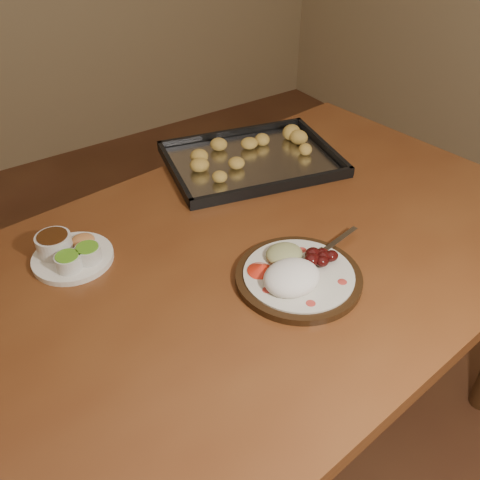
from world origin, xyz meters
TOP-DOWN VIEW (x-y plane):
  - ground at (0.00, 0.00)m, footprint 4.00×4.00m
  - dining_table at (0.08, -0.13)m, footprint 1.59×1.06m
  - dinner_plate at (0.11, -0.26)m, footprint 0.34×0.26m
  - condiment_saucer at (-0.25, 0.07)m, footprint 0.17×0.17m
  - baking_tray at (0.32, 0.19)m, footprint 0.52×0.43m

SIDE VIEW (x-z plane):
  - ground at x=0.00m, z-range 0.00..0.00m
  - dining_table at x=0.08m, z-range 0.28..1.03m
  - baking_tray at x=0.32m, z-range 0.74..0.79m
  - dinner_plate at x=0.11m, z-range 0.74..0.80m
  - condiment_saucer at x=-0.25m, z-range 0.74..0.80m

